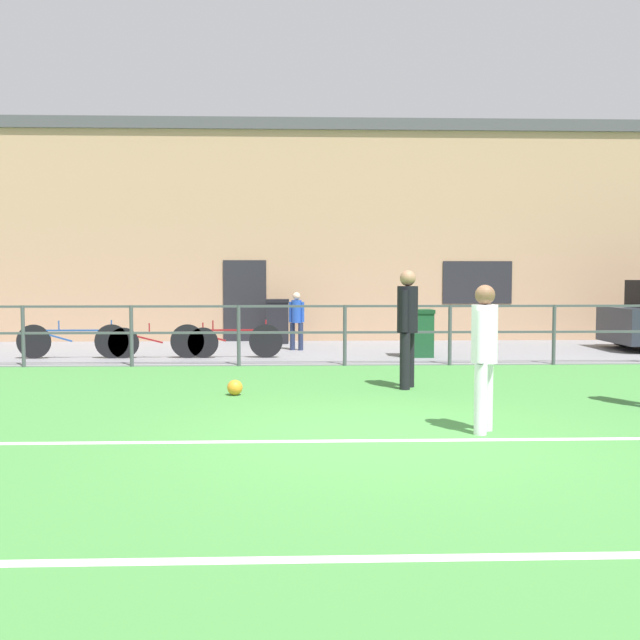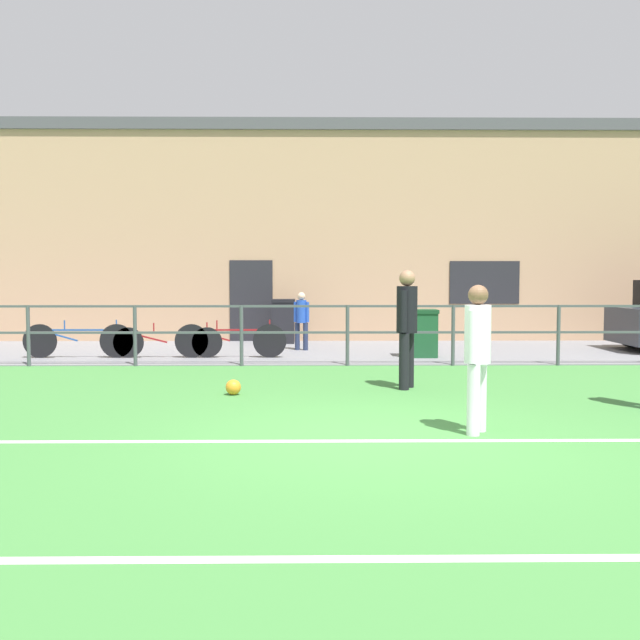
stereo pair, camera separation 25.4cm
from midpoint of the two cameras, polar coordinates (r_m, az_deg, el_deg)
The scene contains 15 objects.
ground at distance 7.70m, azimuth 5.41°, elevation -9.36°, with size 60.00×44.00×0.04m, color #42843D.
field_line_touchline at distance 7.50m, azimuth 5.57°, elevation -9.54°, with size 36.00×0.11×0.00m, color white.
field_line_hash at distance 4.59m, azimuth 9.96°, elevation -18.19°, with size 36.00×0.11×0.00m, color white.
pavement_strip at distance 16.08m, azimuth 2.20°, elevation -2.50°, with size 48.00×5.00×0.02m, color slate.
perimeter_fence at distance 13.52m, azimuth 2.74°, elevation -0.51°, with size 36.07×0.07×1.15m.
clubhouse_facade at distance 19.72m, azimuth 1.68°, elevation 6.91°, with size 28.00×2.56×5.71m.
player_goalkeeper at distance 10.84m, azimuth 7.59°, elevation -0.13°, with size 0.31×0.46×1.78m.
player_striker at distance 7.90m, azimuth 13.31°, elevation -2.29°, with size 0.28×0.39×1.60m.
soccer_ball_match at distance 10.32m, azimuth -6.21°, elevation -5.34°, with size 0.22×0.22×0.22m, color orange.
spectator_child at distance 16.19m, azimuth -1.04°, elevation 0.22°, with size 0.35×0.23×1.31m.
bicycle_parked_0 at distance 15.00m, azimuth -11.56°, elevation -1.71°, with size 2.24×0.04×0.73m.
bicycle_parked_1 at distance 14.81m, azimuth -6.64°, elevation -1.61°, with size 2.29×0.04×0.78m.
bicycle_parked_2 at distance 15.45m, azimuth -18.23°, elevation -1.54°, with size 2.26×0.04×0.78m.
trash_bin_0 at distance 14.99m, azimuth 8.57°, elevation -1.03°, with size 0.64×0.54×0.99m.
trash_bin_1 at distance 17.86m, azimuth -2.52°, elevation -0.08°, with size 0.57×0.49×1.10m.
Camera 2 is at (-0.68, -7.47, 1.69)m, focal length 40.26 mm.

